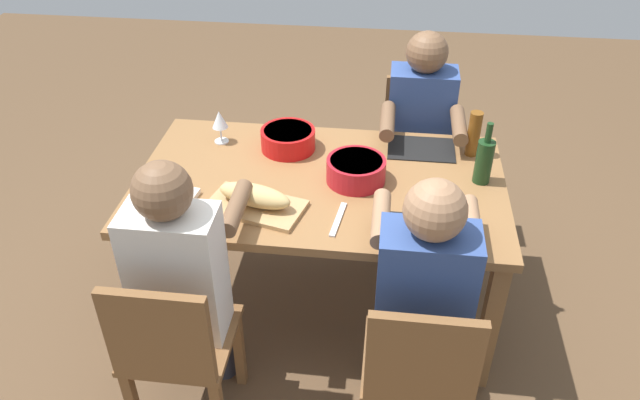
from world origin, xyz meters
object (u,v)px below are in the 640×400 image
beer_bottle (474,134)px  serving_bowl_salad (288,138)px  diner_near_right (423,292)px  chair_far_right (416,145)px  serving_bowl_fruit (356,169)px  diner_far_right (420,127)px  cutting_board (255,206)px  wine_bottle (484,160)px  diner_near_left (181,271)px  bread_loaf (255,196)px  chair_near_right (418,371)px  dining_table (320,195)px  wine_glass (220,121)px  napkin_stack (179,197)px  chair_near_left (174,347)px

beer_bottle → serving_bowl_salad: bearing=-176.5°
diner_near_right → serving_bowl_salad: 1.09m
chair_far_right → serving_bowl_fruit: bearing=-110.4°
diner_far_right → serving_bowl_fruit: diner_far_right is taller
serving_bowl_salad → cutting_board: serving_bowl_salad is taller
wine_bottle → diner_near_left: bearing=-149.1°
bread_loaf → chair_near_right: bearing=-38.8°
dining_table → diner_near_left: size_ratio=1.37×
serving_bowl_fruit → wine_glass: (-0.68, 0.27, 0.05)m
cutting_board → napkin_stack: 0.34m
chair_near_left → chair_far_right: same height
diner_far_right → cutting_board: size_ratio=3.00×
diner_far_right → serving_bowl_fruit: size_ratio=4.57×
chair_far_right → diner_near_right: bearing=-90.0°
diner_far_right → chair_near_left: bearing=-122.4°
diner_near_left → bread_loaf: diner_near_left is taller
chair_far_right → cutting_board: bearing=-123.4°
serving_bowl_fruit → bread_loaf: size_ratio=0.82×
serving_bowl_fruit → serving_bowl_salad: bearing=144.9°
bread_loaf → beer_bottle: 1.08m
chair_near_right → serving_bowl_fruit: 0.93m
beer_bottle → cutting_board: bearing=-149.1°
serving_bowl_salad → chair_near_left: bearing=-104.2°
dining_table → serving_bowl_fruit: (0.16, 0.01, 0.15)m
dining_table → bread_loaf: bearing=-134.4°
diner_far_right → diner_near_right: same height
chair_near_right → beer_bottle: (0.23, 1.11, 0.37)m
chair_far_right → bread_loaf: same height
diner_near_left → napkin_stack: diner_near_left is taller
diner_near_left → cutting_board: diner_near_left is taller
cutting_board → bread_loaf: (0.00, 0.00, 0.06)m
serving_bowl_salad → napkin_stack: size_ratio=1.86×
cutting_board → wine_glass: (-0.28, 0.53, 0.11)m
bread_loaf → wine_glass: size_ratio=1.93×
serving_bowl_salad → bread_loaf: size_ratio=0.81×
diner_near_right → cutting_board: diner_near_right is taller
diner_far_right → napkin_stack: size_ratio=8.57×
serving_bowl_salad → wine_glass: (-0.34, 0.03, 0.06)m
cutting_board → wine_bottle: 1.01m
chair_near_left → chair_near_right: same height
chair_near_right → wine_glass: bearing=131.9°
chair_near_right → wine_glass: 1.50m
diner_near_right → napkin_stack: bearing=158.9°
diner_far_right → serving_bowl_fruit: (-0.29, -0.61, 0.10)m
diner_near_left → cutting_board: bearing=60.6°
napkin_stack → chair_far_right: bearing=44.9°
diner_near_left → chair_near_right: diner_near_left is taller
chair_near_right → wine_glass: wine_glass is taller
dining_table → wine_glass: size_ratio=9.90×
dining_table → chair_far_right: bearing=60.7°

